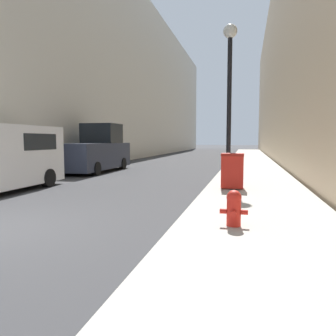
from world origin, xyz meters
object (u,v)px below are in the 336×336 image
at_px(lamppost, 229,82).
at_px(pickup_truck, 96,152).
at_px(fire_hydrant, 234,207).
at_px(trash_bin, 232,170).

relative_size(lamppost, pickup_truck, 1.08).
bearing_deg(fire_hydrant, trash_bin, 92.78).
bearing_deg(lamppost, pickup_truck, 156.44).
xyz_separation_m(fire_hydrant, trash_bin, (-0.22, 4.53, 0.23)).
xyz_separation_m(trash_bin, pickup_truck, (-7.24, 5.39, 0.33)).
relative_size(fire_hydrant, lamppost, 0.11).
height_order(trash_bin, pickup_truck, pickup_truck).
bearing_deg(lamppost, trash_bin, -83.66).
bearing_deg(pickup_truck, fire_hydrant, -53.06).
bearing_deg(trash_bin, lamppost, 96.34).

